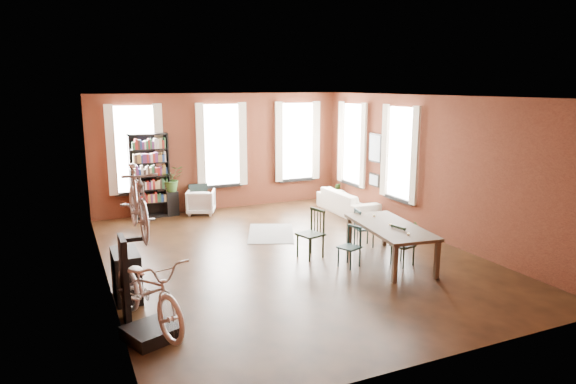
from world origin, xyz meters
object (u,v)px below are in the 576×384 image
bookshelf (150,176)px  cream_sofa (348,198)px  dining_chair_b (310,234)px  dining_chair_d (364,228)px  dining_chair_c (403,245)px  bicycle_floor (146,257)px  dining_chair_a (349,247)px  white_armchair (201,201)px  console_table (126,275)px  dining_table (389,244)px  bike_trainer (151,333)px  plant_stand (171,203)px

bookshelf → cream_sofa: bearing=-19.0°
bookshelf → cream_sofa: bookshelf is taller
dining_chair_b → dining_chair_d: (1.38, 0.17, -0.08)m
dining_chair_c → bicycle_floor: bicycle_floor is taller
dining_chair_a → white_armchair: (-1.51, 5.19, -0.02)m
dining_chair_c → bicycle_floor: bearing=86.8°
white_armchair → console_table: size_ratio=0.92×
cream_sofa → bicycle_floor: size_ratio=1.06×
dining_table → cream_sofa: (1.32, 3.79, 0.03)m
bike_trainer → white_armchair: bearing=69.5°
dining_chair_a → bicycle_floor: bicycle_floor is taller
dining_chair_b → dining_chair_d: bearing=81.6°
dining_chair_b → bicycle_floor: 4.16m
dining_chair_d → dining_chair_a: bearing=145.3°
dining_chair_c → cream_sofa: cream_sofa is taller
dining_chair_b → bookshelf: size_ratio=0.44×
bookshelf → console_table: (-1.28, -5.20, -0.70)m
bookshelf → bicycle_floor: bookshelf is taller
dining_chair_b → dining_chair_a: bearing=13.4°
dining_chair_c → plant_stand: (-3.26, 5.74, -0.08)m
dining_chair_c → cream_sofa: (1.18, 4.04, 0.01)m
white_armchair → console_table: (-2.56, -5.00, 0.03)m
cream_sofa → bike_trainer: size_ratio=3.32×
dining_chair_d → bike_trainer: (-4.90, -2.32, -0.32)m
white_armchair → console_table: bearing=85.1°
bicycle_floor → console_table: bearing=78.4°
dining_chair_c → plant_stand: bearing=15.2°
bicycle_floor → dining_chair_c: bearing=-4.8°
bike_trainer → console_table: size_ratio=0.78×
dining_chair_a → dining_chair_c: dining_chair_c is taller
dining_chair_a → cream_sofa: bearing=127.9°
dining_chair_b → white_armchair: bearing=178.4°
dining_chair_d → dining_chair_b: bearing=106.8°
dining_chair_c → bookshelf: bearing=18.9°
dining_chair_b → dining_chair_c: (1.42, -1.14, -0.09)m
dining_chair_a → bicycle_floor: size_ratio=0.40×
dining_chair_a → dining_table: bearing=61.4°
dining_chair_b → bicycle_floor: bicycle_floor is taller
dining_chair_c → bookshelf: 6.90m
dining_chair_a → dining_chair_d: dining_chair_d is taller
cream_sofa → plant_stand: 4.75m
dining_chair_d → plant_stand: size_ratio=1.25×
bookshelf → console_table: 5.40m
dining_chair_d → white_armchair: bearing=40.0°
dining_chair_d → plant_stand: 5.48m
dining_chair_a → cream_sofa: size_ratio=0.37×
dining_chair_a → plant_stand: 5.85m
dining_chair_a → plant_stand: dining_chair_a is taller
dining_chair_c → bookshelf: (-3.77, 5.74, 0.70)m
bookshelf → dining_table: bearing=-56.5°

